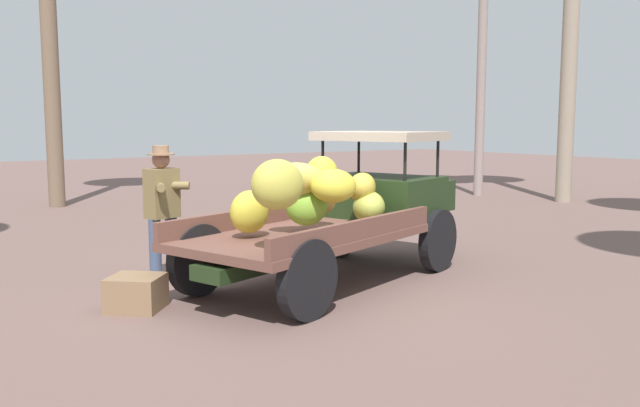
% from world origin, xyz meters
% --- Properties ---
extents(ground_plane, '(60.00, 60.00, 0.00)m').
position_xyz_m(ground_plane, '(0.00, 0.00, 0.00)').
color(ground_plane, brown).
extents(truck, '(4.66, 2.87, 1.86)m').
position_xyz_m(truck, '(0.80, -0.14, 0.91)').
color(truck, '#203217').
rests_on(truck, ground).
extents(farmer, '(0.55, 0.51, 1.70)m').
position_xyz_m(farmer, '(-1.19, 1.07, 0.96)').
color(farmer, '#465676').
rests_on(farmer, ground).
extents(wooden_crate, '(0.74, 0.73, 0.36)m').
position_xyz_m(wooden_crate, '(-1.93, -0.08, 0.18)').
color(wooden_crate, '#896A4B').
rests_on(wooden_crate, ground).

